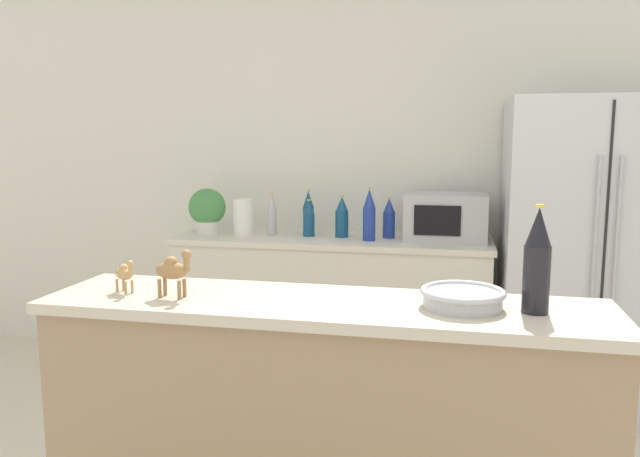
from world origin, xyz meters
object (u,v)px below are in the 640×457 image
object	(u,v)px
back_bottle_0	(342,217)
camel_figurine_second	(173,269)
back_bottle_1	(308,213)
fruit_bowl	(463,297)
paper_towel_roll	(243,217)
back_bottle_2	(389,218)
potted_plant	(207,209)
microwave	(445,217)
back_bottle_5	(272,215)
camel_figurine	(125,273)
back_bottle_4	(369,215)
wine_bottle	(537,262)
refrigerator	(589,255)
back_bottle_3	(309,219)

from	to	relation	value
back_bottle_0	camel_figurine_second	world-z (taller)	back_bottle_0
back_bottle_1	fruit_bowl	distance (m)	2.17
paper_towel_roll	fruit_bowl	bearing A→B (deg)	-53.78
paper_towel_roll	back_bottle_2	world-z (taller)	back_bottle_2
potted_plant	back_bottle_0	distance (m)	0.87
microwave	back_bottle_5	world-z (taller)	microwave
potted_plant	back_bottle_0	xyz separation A→B (m)	(0.87, 0.04, -0.03)
potted_plant	camel_figurine	world-z (taller)	potted_plant
back_bottle_4	wine_bottle	xyz separation A→B (m)	(0.73, -1.79, 0.10)
back_bottle_2	fruit_bowl	distance (m)	1.96
refrigerator	back_bottle_2	distance (m)	1.15
back_bottle_0	camel_figurine_second	distance (m)	1.96
potted_plant	back_bottle_1	bearing A→B (deg)	11.00
paper_towel_roll	wine_bottle	distance (m)	2.39
potted_plant	microwave	distance (m)	1.50
microwave	back_bottle_5	xyz separation A→B (m)	(-1.08, -0.02, -0.01)
camel_figurine_second	back_bottle_4	bearing A→B (deg)	78.44
microwave	back_bottle_4	xyz separation A→B (m)	(-0.44, -0.12, 0.01)
camel_figurine	camel_figurine_second	world-z (taller)	camel_figurine_second
refrigerator	wine_bottle	size ratio (longest dim) A/B	5.47
back_bottle_1	paper_towel_roll	bearing A→B (deg)	-159.64
back_bottle_0	back_bottle_3	distance (m)	0.21
refrigerator	fruit_bowl	bearing A→B (deg)	-111.61
paper_towel_roll	wine_bottle	world-z (taller)	wine_bottle
back_bottle_1	back_bottle_3	distance (m)	0.10
back_bottle_2	back_bottle_3	size ratio (longest dim) A/B	1.10
back_bottle_2	back_bottle_4	size ratio (longest dim) A/B	0.79
camel_figurine_second	back_bottle_0	bearing A→B (deg)	84.23
back_bottle_3	potted_plant	bearing A→B (deg)	-177.11
microwave	camel_figurine	bearing A→B (deg)	-117.38
back_bottle_5	fruit_bowl	bearing A→B (deg)	-58.26
back_bottle_2	back_bottle_4	world-z (taller)	back_bottle_4
back_bottle_0	back_bottle_2	distance (m)	0.29
fruit_bowl	back_bottle_4	bearing A→B (deg)	106.50
back_bottle_5	wine_bottle	world-z (taller)	wine_bottle
refrigerator	microwave	world-z (taller)	refrigerator
back_bottle_4	camel_figurine_second	world-z (taller)	back_bottle_4
refrigerator	back_bottle_0	xyz separation A→B (m)	(-1.42, 0.07, 0.17)
potted_plant	wine_bottle	bearing A→B (deg)	-46.01
wine_bottle	camel_figurine	xyz separation A→B (m)	(-1.30, -0.04, -0.09)
potted_plant	back_bottle_2	size ratio (longest dim) A/B	1.15
back_bottle_3	back_bottle_4	world-z (taller)	back_bottle_4
paper_towel_roll	camel_figurine_second	distance (m)	1.94
paper_towel_roll	back_bottle_3	xyz separation A→B (m)	(0.41, 0.05, -0.00)
potted_plant	back_bottle_3	world-z (taller)	potted_plant
fruit_bowl	back_bottle_3	bearing A→B (deg)	116.14
potted_plant	back_bottle_1	xyz separation A→B (m)	(0.64, 0.12, -0.02)
microwave	wine_bottle	size ratio (longest dim) A/B	1.50
back_bottle_3	back_bottle_5	distance (m)	0.24
paper_towel_roll	wine_bottle	bearing A→B (deg)	-49.96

